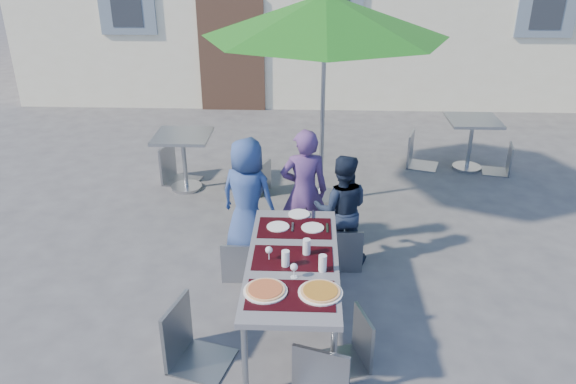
{
  "coord_description": "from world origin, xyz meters",
  "views": [
    {
      "loc": [
        -0.42,
        -3.71,
        3.36
      ],
      "look_at": [
        -0.63,
        1.4,
        0.97
      ],
      "focal_mm": 35.0,
      "sensor_mm": 36.0,
      "label": 1
    }
  ],
  "objects_px": {
    "dining_table": "(293,264)",
    "cafe_table_0": "(184,150)",
    "pizza_near_left": "(265,290)",
    "patio_umbrella": "(325,16)",
    "bg_chair_l_0": "(172,142)",
    "chair_4": "(354,312)",
    "cafe_table_1": "(472,134)",
    "bg_chair_r_0": "(258,159)",
    "chair_0": "(239,238)",
    "child_1": "(304,192)",
    "bg_chair_r_1": "(506,142)",
    "child_2": "(341,210)",
    "chair_1": "(283,230)",
    "chair_2": "(344,223)",
    "chair_3": "(186,300)",
    "bg_chair_l_1": "(419,130)",
    "child_0": "(248,197)",
    "pizza_near_right": "(320,292)",
    "chair_5": "(317,354)"
  },
  "relations": [
    {
      "from": "cafe_table_0",
      "to": "bg_chair_l_0",
      "type": "height_order",
      "value": "bg_chair_l_0"
    },
    {
      "from": "bg_chair_r_1",
      "to": "child_1",
      "type": "bearing_deg",
      "value": -141.52
    },
    {
      "from": "dining_table",
      "to": "bg_chair_r_1",
      "type": "bearing_deg",
      "value": 51.21
    },
    {
      "from": "chair_1",
      "to": "bg_chair_r_0",
      "type": "xyz_separation_m",
      "value": [
        -0.44,
        2.0,
        0.0
      ]
    },
    {
      "from": "child_2",
      "to": "chair_1",
      "type": "height_order",
      "value": "child_2"
    },
    {
      "from": "chair_1",
      "to": "bg_chair_r_0",
      "type": "bearing_deg",
      "value": 102.35
    },
    {
      "from": "patio_umbrella",
      "to": "bg_chair_r_1",
      "type": "relative_size",
      "value": 3.49
    },
    {
      "from": "dining_table",
      "to": "chair_4",
      "type": "xyz_separation_m",
      "value": [
        0.52,
        -0.44,
        -0.17
      ]
    },
    {
      "from": "cafe_table_0",
      "to": "bg_chair_r_1",
      "type": "distance_m",
      "value": 4.75
    },
    {
      "from": "chair_0",
      "to": "bg_chair_r_0",
      "type": "height_order",
      "value": "bg_chair_r_0"
    },
    {
      "from": "cafe_table_1",
      "to": "bg_chair_r_1",
      "type": "bearing_deg",
      "value": -16.03
    },
    {
      "from": "chair_0",
      "to": "child_0",
      "type": "bearing_deg",
      "value": 87.11
    },
    {
      "from": "cafe_table_0",
      "to": "bg_chair_l_0",
      "type": "bearing_deg",
      "value": 130.2
    },
    {
      "from": "pizza_near_right",
      "to": "bg_chair_r_0",
      "type": "distance_m",
      "value": 3.6
    },
    {
      "from": "chair_3",
      "to": "bg_chair_l_1",
      "type": "bearing_deg",
      "value": 59.51
    },
    {
      "from": "pizza_near_right",
      "to": "chair_0",
      "type": "height_order",
      "value": "chair_0"
    },
    {
      "from": "chair_4",
      "to": "bg_chair_r_0",
      "type": "height_order",
      "value": "chair_4"
    },
    {
      "from": "dining_table",
      "to": "pizza_near_right",
      "type": "xyz_separation_m",
      "value": [
        0.24,
        -0.52,
        0.07
      ]
    },
    {
      "from": "pizza_near_right",
      "to": "bg_chair_r_0",
      "type": "xyz_separation_m",
      "value": [
        -0.81,
        3.5,
        -0.28
      ]
    },
    {
      "from": "chair_4",
      "to": "chair_5",
      "type": "relative_size",
      "value": 0.88
    },
    {
      "from": "chair_2",
      "to": "pizza_near_left",
      "type": "bearing_deg",
      "value": -114.34
    },
    {
      "from": "bg_chair_l_0",
      "to": "bg_chair_r_0",
      "type": "relative_size",
      "value": 1.22
    },
    {
      "from": "dining_table",
      "to": "cafe_table_0",
      "type": "relative_size",
      "value": 2.27
    },
    {
      "from": "bg_chair_l_0",
      "to": "chair_3",
      "type": "bearing_deg",
      "value": -75.51
    },
    {
      "from": "chair_4",
      "to": "cafe_table_1",
      "type": "relative_size",
      "value": 1.12
    },
    {
      "from": "chair_0",
      "to": "chair_3",
      "type": "height_order",
      "value": "chair_3"
    },
    {
      "from": "dining_table",
      "to": "bg_chair_r_1",
      "type": "relative_size",
      "value": 2.16
    },
    {
      "from": "child_2",
      "to": "bg_chair_r_1",
      "type": "relative_size",
      "value": 1.47
    },
    {
      "from": "child_0",
      "to": "bg_chair_r_0",
      "type": "height_order",
      "value": "child_0"
    },
    {
      "from": "cafe_table_0",
      "to": "cafe_table_1",
      "type": "relative_size",
      "value": 1.01
    },
    {
      "from": "pizza_near_right",
      "to": "bg_chair_r_1",
      "type": "bearing_deg",
      "value": 56.86
    },
    {
      "from": "bg_chair_l_0",
      "to": "bg_chair_r_0",
      "type": "distance_m",
      "value": 1.31
    },
    {
      "from": "chair_4",
      "to": "cafe_table_1",
      "type": "height_order",
      "value": "chair_4"
    },
    {
      "from": "chair_4",
      "to": "chair_1",
      "type": "bearing_deg",
      "value": 114.73
    },
    {
      "from": "dining_table",
      "to": "bg_chair_l_0",
      "type": "bearing_deg",
      "value": 119.11
    },
    {
      "from": "pizza_near_left",
      "to": "patio_umbrella",
      "type": "relative_size",
      "value": 0.12
    },
    {
      "from": "bg_chair_r_1",
      "to": "child_2",
      "type": "bearing_deg",
      "value": -134.71
    },
    {
      "from": "cafe_table_0",
      "to": "patio_umbrella",
      "type": "bearing_deg",
      "value": -10.58
    },
    {
      "from": "pizza_near_left",
      "to": "chair_5",
      "type": "height_order",
      "value": "chair_5"
    },
    {
      "from": "cafe_table_0",
      "to": "chair_0",
      "type": "bearing_deg",
      "value": -65.09
    },
    {
      "from": "child_2",
      "to": "chair_3",
      "type": "xyz_separation_m",
      "value": [
        -1.35,
        -1.69,
        -0.0
      ]
    },
    {
      "from": "chair_5",
      "to": "cafe_table_0",
      "type": "xyz_separation_m",
      "value": [
        -1.83,
        4.09,
        -0.02
      ]
    },
    {
      "from": "child_1",
      "to": "bg_chair_r_1",
      "type": "xyz_separation_m",
      "value": [
        2.99,
        2.37,
        -0.23
      ]
    },
    {
      "from": "chair_3",
      "to": "bg_chair_l_0",
      "type": "bearing_deg",
      "value": 104.49
    },
    {
      "from": "bg_chair_r_0",
      "to": "bg_chair_l_0",
      "type": "bearing_deg",
      "value": 165.96
    },
    {
      "from": "chair_1",
      "to": "bg_chair_l_0",
      "type": "relative_size",
      "value": 0.82
    },
    {
      "from": "chair_2",
      "to": "bg_chair_r_0",
      "type": "bearing_deg",
      "value": 119.3
    },
    {
      "from": "chair_2",
      "to": "bg_chair_l_0",
      "type": "height_order",
      "value": "bg_chair_l_0"
    },
    {
      "from": "chair_2",
      "to": "bg_chair_r_0",
      "type": "xyz_separation_m",
      "value": [
        -1.08,
        1.93,
        -0.05
      ]
    },
    {
      "from": "chair_0",
      "to": "pizza_near_right",
      "type": "bearing_deg",
      "value": -58.21
    }
  ]
}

